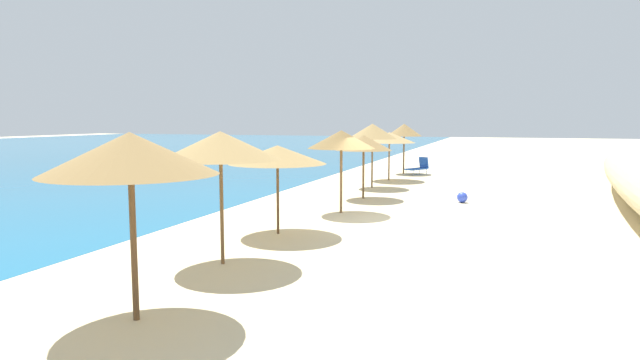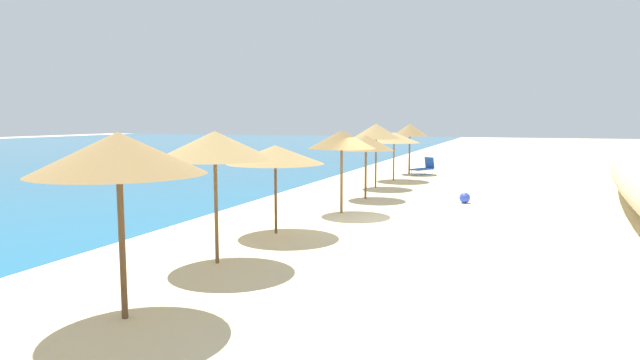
{
  "view_description": "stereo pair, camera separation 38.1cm",
  "coord_description": "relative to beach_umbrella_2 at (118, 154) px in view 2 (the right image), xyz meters",
  "views": [
    {
      "loc": [
        -16.1,
        -3.55,
        3.08
      ],
      "look_at": [
        0.08,
        2.01,
        1.16
      ],
      "focal_mm": 30.46,
      "sensor_mm": 36.0,
      "label": 1
    },
    {
      "loc": [
        -15.97,
        -3.91,
        3.08
      ],
      "look_at": [
        0.08,
        2.01,
        1.16
      ],
      "focal_mm": 30.46,
      "sensor_mm": 36.0,
      "label": 2
    }
  ],
  "objects": [
    {
      "name": "beach_umbrella_6",
      "position": [
        13.66,
        -0.1,
        -0.39
      ],
      "size": [
        2.19,
        2.19,
        2.47
      ],
      "color": "brown",
      "rests_on": "ground_plane"
    },
    {
      "name": "beach_umbrella_9",
      "position": [
        23.92,
        0.17,
        -0.1
      ],
      "size": [
        2.0,
        2.0,
        2.83
      ],
      "color": "brown",
      "rests_on": "ground_plane"
    },
    {
      "name": "beach_umbrella_5",
      "position": [
        10.24,
        -0.22,
        -0.14
      ],
      "size": [
        2.21,
        2.21,
        2.73
      ],
      "color": "brown",
      "rests_on": "ground_plane"
    },
    {
      "name": "beach_umbrella_8",
      "position": [
        20.25,
        0.26,
        -0.4
      ],
      "size": [
        2.59,
        2.59,
        2.43
      ],
      "color": "brown",
      "rests_on": "ground_plane"
    },
    {
      "name": "lounge_chair_0",
      "position": [
        23.79,
        -0.69,
        -2.17
      ],
      "size": [
        1.55,
        1.23,
        0.95
      ],
      "rotation": [
        0.0,
        0.0,
        1.06
      ],
      "color": "blue",
      "rests_on": "ground_plane"
    },
    {
      "name": "beach_umbrella_4",
      "position": [
        6.55,
        0.45,
        -0.43
      ],
      "size": [
        2.63,
        2.63,
        2.39
      ],
      "color": "brown",
      "rests_on": "ground_plane"
    },
    {
      "name": "beach_umbrella_7",
      "position": [
        17.13,
        0.39,
        -0.03
      ],
      "size": [
        2.23,
        2.23,
        2.88
      ],
      "color": "brown",
      "rests_on": "ground_plane"
    },
    {
      "name": "beach_umbrella_3",
      "position": [
        3.33,
        0.35,
        -0.04
      ],
      "size": [
        2.53,
        2.53,
        2.83
      ],
      "color": "brown",
      "rests_on": "ground_plane"
    },
    {
      "name": "beach_ball",
      "position": [
        13.81,
        -3.84,
        -2.37
      ],
      "size": [
        0.4,
        0.4,
        0.4
      ],
      "primitive_type": "sphere",
      "color": "blue",
      "rests_on": "ground_plane"
    },
    {
      "name": "ground_plane",
      "position": [
        9.37,
        -1.76,
        -2.57
      ],
      "size": [
        160.0,
        160.0,
        0.0
      ],
      "primitive_type": "plane",
      "color": "beige"
    },
    {
      "name": "beach_umbrella_2",
      "position": [
        0.0,
        0.0,
        0.0
      ],
      "size": [
        2.64,
        2.64,
        2.89
      ],
      "color": "brown",
      "rests_on": "ground_plane"
    }
  ]
}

